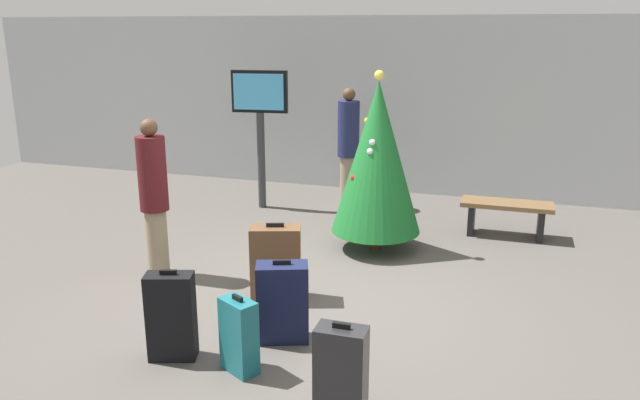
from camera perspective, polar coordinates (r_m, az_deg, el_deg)
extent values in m
plane|color=#514C47|center=(6.36, -1.36, -9.94)|extent=(16.00, 16.00, 0.00)
cube|color=#B7BCC1|center=(10.59, 7.36, 8.61)|extent=(16.00, 0.20, 2.93)
cylinder|color=#4C3319|center=(7.95, 5.11, -3.65)|extent=(0.12, 0.12, 0.25)
cone|color=#196628|center=(7.67, 5.31, 3.90)|extent=(1.12, 1.12, 1.89)
sphere|color=#F2D84C|center=(7.53, 5.50, 11.41)|extent=(0.12, 0.12, 0.12)
sphere|color=red|center=(7.55, 3.13, 2.07)|extent=(0.08, 0.08, 0.08)
sphere|color=silver|center=(7.43, 4.65, 4.48)|extent=(0.08, 0.08, 0.08)
sphere|color=silver|center=(7.43, 4.87, 5.32)|extent=(0.08, 0.08, 0.08)
sphere|color=yellow|center=(7.64, 4.40, 7.32)|extent=(0.08, 0.08, 0.08)
cylinder|color=#333338|center=(9.64, -5.44, 3.64)|extent=(0.12, 0.12, 1.49)
cube|color=black|center=(9.48, -5.61, 9.94)|extent=(0.87, 0.19, 0.63)
cube|color=#4CB2F2|center=(9.44, -5.72, 9.91)|extent=(0.77, 0.11, 0.54)
cube|color=brown|center=(8.67, 16.89, -0.39)|extent=(1.20, 0.44, 0.06)
cube|color=black|center=(8.75, 13.82, -1.65)|extent=(0.08, 0.35, 0.42)
cube|color=black|center=(8.75, 19.71, -2.14)|extent=(0.08, 0.35, 0.42)
cylinder|color=gray|center=(9.74, 2.59, 1.74)|extent=(0.25, 0.25, 0.81)
cylinder|color=#1E234C|center=(9.57, 2.65, 6.58)|extent=(0.48, 0.48, 0.86)
sphere|color=brown|center=(9.50, 2.69, 9.72)|extent=(0.20, 0.20, 0.20)
cylinder|color=gray|center=(7.26, -14.78, -3.83)|extent=(0.24, 0.24, 0.78)
cylinder|color=#4C1419|center=(7.04, -15.24, 2.37)|extent=(0.42, 0.42, 0.83)
sphere|color=brown|center=(6.94, -15.54, 6.47)|extent=(0.19, 0.19, 0.19)
cube|color=#141938|center=(5.62, -3.48, -9.43)|extent=(0.52, 0.40, 0.73)
cube|color=black|center=(5.47, -3.55, -5.77)|extent=(0.16, 0.08, 0.04)
cube|color=#19606B|center=(5.20, -7.49, -12.35)|extent=(0.37, 0.31, 0.64)
cube|color=black|center=(5.05, -7.63, -8.97)|extent=(0.11, 0.08, 0.04)
cube|color=black|center=(5.47, -13.57, -10.42)|extent=(0.44, 0.32, 0.77)
cube|color=black|center=(5.31, -13.85, -6.50)|extent=(0.14, 0.07, 0.04)
cube|color=#232326|center=(4.62, 1.95, -15.61)|extent=(0.37, 0.22, 0.70)
cube|color=black|center=(4.44, 1.99, -11.53)|extent=(0.13, 0.03, 0.04)
cube|color=brown|center=(6.45, -4.10, -5.80)|extent=(0.58, 0.43, 0.78)
cube|color=black|center=(6.31, -4.17, -2.32)|extent=(0.18, 0.09, 0.04)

